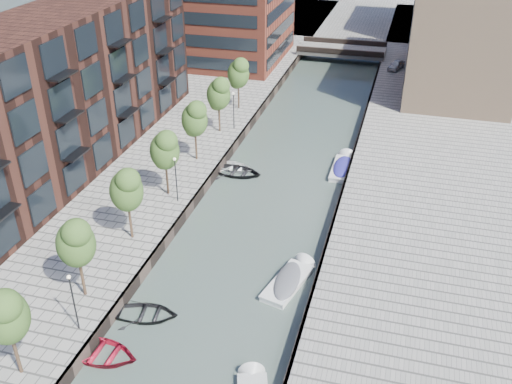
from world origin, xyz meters
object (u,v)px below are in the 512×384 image
at_px(tree_1, 75,241).
at_px(sloop_2, 101,356).
at_px(tree_5, 218,93).
at_px(sloop_4, 237,174).
at_px(tree_3, 164,149).
at_px(car, 396,65).
at_px(bridge, 342,50).
at_px(motorboat_4, 290,279).
at_px(tree_4, 194,118).
at_px(tree_2, 126,188).
at_px(sloop_3, 234,169).
at_px(tree_0, 5,314).
at_px(sloop_1, 146,316).
at_px(motorboat_3, 343,167).
at_px(tree_6, 238,72).

height_order(tree_1, sloop_2, tree_1).
xyz_separation_m(tree_5, sloop_4, (4.13, -7.25, -5.31)).
xyz_separation_m(tree_3, sloop_4, (4.13, 6.75, -5.31)).
bearing_deg(car, sloop_4, -91.57).
bearing_deg(bridge, motorboat_4, -85.61).
distance_m(tree_3, motorboat_4, 15.78).
relative_size(tree_4, tree_5, 1.00).
relative_size(tree_2, sloop_3, 1.43).
distance_m(tree_2, sloop_4, 15.30).
distance_m(tree_1, car, 57.61).
bearing_deg(tree_0, sloop_2, 44.44).
bearing_deg(tree_5, car, 57.78).
bearing_deg(tree_3, tree_0, -90.00).
distance_m(tree_0, sloop_1, 9.83).
distance_m(sloop_4, motorboat_4, 16.93).
relative_size(sloop_1, sloop_2, 0.89).
height_order(sloop_2, sloop_4, sloop_4).
bearing_deg(tree_0, tree_5, 90.00).
bearing_deg(tree_4, tree_1, -90.00).
xyz_separation_m(tree_3, sloop_1, (4.30, -13.94, -5.31)).
relative_size(tree_3, sloop_1, 1.37).
xyz_separation_m(tree_0, sloop_3, (3.59, 28.74, -5.31)).
xyz_separation_m(sloop_4, motorboat_3, (9.77, 3.92, 0.23)).
distance_m(tree_4, motorboat_4, 20.20).
distance_m(tree_3, car, 44.46).
bearing_deg(tree_1, tree_5, 90.00).
relative_size(tree_6, motorboat_3, 1.05).
height_order(tree_0, tree_2, same).
xyz_separation_m(tree_2, car, (16.97, 47.93, -3.70)).
bearing_deg(motorboat_4, bridge, 94.39).
height_order(tree_6, car, tree_6).
bearing_deg(car, tree_5, -103.20).
bearing_deg(sloop_3, sloop_2, -174.16).
bearing_deg(sloop_4, tree_3, 152.08).
xyz_separation_m(tree_5, sloop_2, (3.14, -31.92, -5.31)).
distance_m(tree_2, sloop_1, 9.74).
relative_size(tree_5, car, 1.66).
height_order(bridge, motorboat_4, bridge).
distance_m(tree_4, sloop_3, 6.45).
distance_m(bridge, tree_0, 68.64).
distance_m(tree_2, tree_3, 7.00).
height_order(tree_6, sloop_4, tree_6).
xyz_separation_m(tree_0, sloop_2, (3.14, 3.08, -5.31)).
relative_size(tree_1, sloop_1, 1.37).
distance_m(tree_6, sloop_2, 39.41).
bearing_deg(tree_6, tree_5, -90.00).
bearing_deg(tree_5, sloop_1, -81.24).
bearing_deg(sloop_1, tree_4, 1.85).
distance_m(bridge, sloop_3, 39.59).
height_order(tree_3, car, tree_3).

